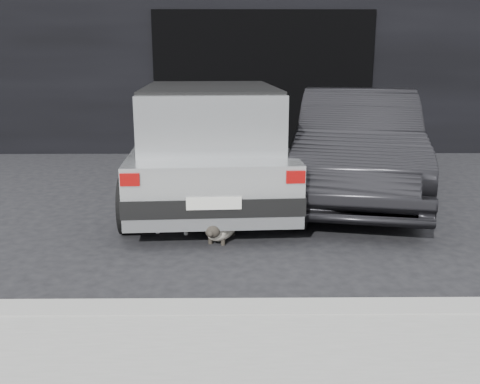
{
  "coord_description": "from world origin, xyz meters",
  "views": [
    {
      "loc": [
        0.47,
        -6.0,
        1.81
      ],
      "look_at": [
        0.52,
        -1.09,
        0.55
      ],
      "focal_mm": 40.0,
      "sensor_mm": 36.0,
      "label": 1
    }
  ],
  "objects_px": {
    "silver_hatchback": "(210,138)",
    "cat_white": "(176,216)",
    "second_car": "(357,143)",
    "cat_siamese": "(220,229)"
  },
  "relations": [
    {
      "from": "silver_hatchback",
      "to": "cat_white",
      "type": "height_order",
      "value": "silver_hatchback"
    },
    {
      "from": "second_car",
      "to": "cat_white",
      "type": "height_order",
      "value": "second_car"
    },
    {
      "from": "second_car",
      "to": "silver_hatchback",
      "type": "bearing_deg",
      "value": -160.62
    },
    {
      "from": "cat_white",
      "to": "cat_siamese",
      "type": "bearing_deg",
      "value": 68.7
    },
    {
      "from": "silver_hatchback",
      "to": "cat_white",
      "type": "relative_size",
      "value": 5.27
    },
    {
      "from": "silver_hatchback",
      "to": "cat_siamese",
      "type": "distance_m",
      "value": 1.76
    },
    {
      "from": "silver_hatchback",
      "to": "cat_siamese",
      "type": "bearing_deg",
      "value": -87.74
    },
    {
      "from": "second_car",
      "to": "cat_white",
      "type": "distance_m",
      "value": 2.8
    },
    {
      "from": "cat_siamese",
      "to": "cat_white",
      "type": "relative_size",
      "value": 0.99
    },
    {
      "from": "cat_siamese",
      "to": "cat_white",
      "type": "height_order",
      "value": "cat_white"
    }
  ]
}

